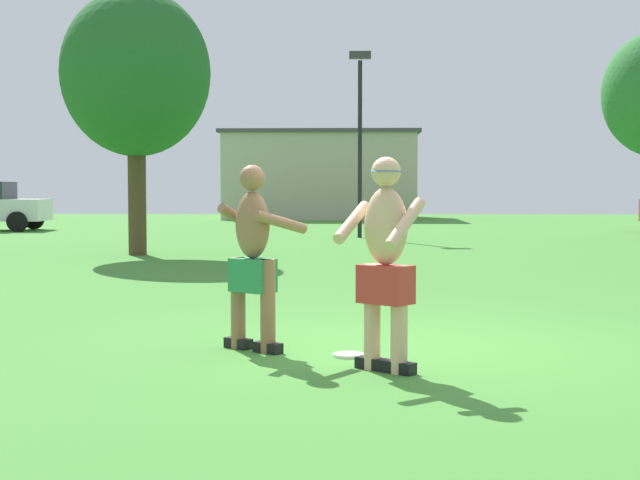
# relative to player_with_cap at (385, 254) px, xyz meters

# --- Properties ---
(ground_plane) EXTENTS (80.00, 80.00, 0.00)m
(ground_plane) POSITION_rel_player_with_cap_xyz_m (0.20, 1.15, -0.91)
(ground_plane) COLOR #428433
(player_with_cap) EXTENTS (0.72, 0.82, 1.66)m
(player_with_cap) POSITION_rel_player_with_cap_xyz_m (0.00, 0.00, 0.00)
(player_with_cap) COLOR black
(player_with_cap) RESTS_ON ground_plane
(player_in_green) EXTENTS (0.80, 0.75, 1.61)m
(player_in_green) POSITION_rel_player_with_cap_xyz_m (-1.11, 0.88, -0.07)
(player_in_green) COLOR black
(player_in_green) RESTS_ON ground_plane
(frisbee) EXTENTS (0.26, 0.26, 0.03)m
(frisbee) POSITION_rel_player_with_cap_xyz_m (-0.28, 0.62, -0.89)
(frisbee) COLOR white
(frisbee) RESTS_ON ground_plane
(lamp_post) EXTENTS (0.60, 0.24, 5.15)m
(lamp_post) POSITION_rel_player_with_cap_xyz_m (-0.10, 18.85, 2.30)
(lamp_post) COLOR black
(lamp_post) RESTS_ON ground_plane
(outbuilding_behind_lot) EXTENTS (8.63, 6.29, 3.87)m
(outbuilding_behind_lot) POSITION_rel_player_with_cap_xyz_m (-1.77, 35.11, 1.04)
(outbuilding_behind_lot) COLOR #B2A893
(outbuilding_behind_lot) RESTS_ON ground_plane
(tree_behind_players) EXTENTS (3.07, 3.07, 5.49)m
(tree_behind_players) POSITION_rel_player_with_cap_xyz_m (-4.76, 12.08, 2.83)
(tree_behind_players) COLOR #4C3823
(tree_behind_players) RESTS_ON ground_plane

